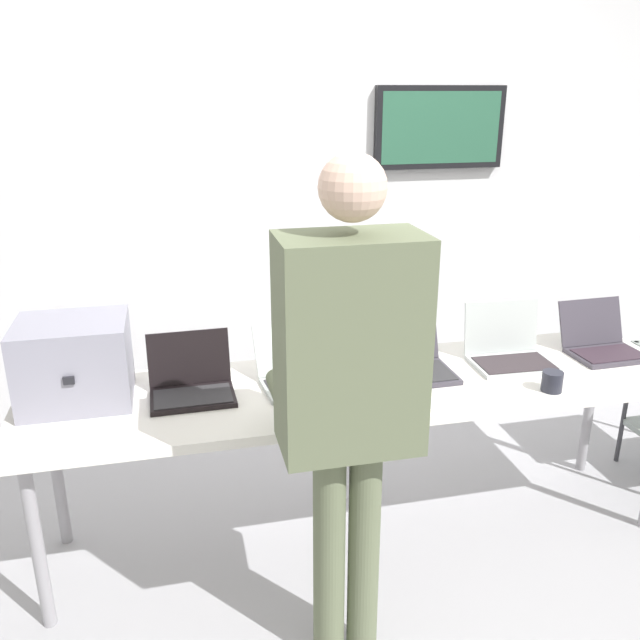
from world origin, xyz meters
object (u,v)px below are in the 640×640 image
(equipment_box, at_px, (75,362))
(laptop_station_1, at_px, (305,370))
(laptop_station_0, at_px, (191,382))
(person, at_px, (349,380))
(workbench, at_px, (364,394))
(laptop_station_4, at_px, (601,342))
(laptop_station_2, at_px, (411,358))
(coffee_mug, at_px, (552,381))
(laptop_station_3, at_px, (508,350))

(equipment_box, height_order, laptop_station_1, equipment_box)
(laptop_station_0, relative_size, person, 0.19)
(workbench, height_order, laptop_station_4, laptop_station_4)
(laptop_station_0, xyz_separation_m, laptop_station_1, (0.47, 0.02, -0.00))
(equipment_box, height_order, laptop_station_2, equipment_box)
(equipment_box, xyz_separation_m, laptop_station_1, (0.91, -0.03, -0.12))
(laptop_station_4, relative_size, coffee_mug, 3.92)
(laptop_station_2, relative_size, person, 0.20)
(laptop_station_0, height_order, coffee_mug, laptop_station_0)
(workbench, height_order, laptop_station_1, laptop_station_1)
(workbench, relative_size, laptop_station_1, 6.95)
(workbench, bearing_deg, equipment_box, 175.10)
(laptop_station_4, height_order, coffee_mug, laptop_station_4)
(laptop_station_1, distance_m, laptop_station_4, 1.42)
(laptop_station_3, distance_m, person, 1.20)
(laptop_station_3, height_order, coffee_mug, laptop_station_3)
(equipment_box, bearing_deg, workbench, -4.90)
(laptop_station_0, bearing_deg, laptop_station_1, 2.31)
(laptop_station_3, bearing_deg, person, -143.91)
(workbench, distance_m, equipment_box, 1.18)
(equipment_box, distance_m, laptop_station_2, 1.40)
(person, bearing_deg, coffee_mug, 20.89)
(laptop_station_4, bearing_deg, laptop_station_0, -179.54)
(equipment_box, xyz_separation_m, coffee_mug, (1.88, -0.35, -0.12))
(person, bearing_deg, workbench, 68.57)
(workbench, bearing_deg, laptop_station_4, 3.15)
(person, bearing_deg, laptop_station_3, 36.09)
(laptop_station_2, height_order, laptop_station_4, laptop_station_2)
(equipment_box, distance_m, laptop_station_1, 0.92)
(equipment_box, bearing_deg, person, -38.37)
(laptop_station_4, distance_m, coffee_mug, 0.55)
(laptop_station_0, height_order, person, person)
(laptop_station_3, bearing_deg, equipment_box, 179.01)
(workbench, height_order, coffee_mug, coffee_mug)
(workbench, distance_m, laptop_station_4, 1.19)
(laptop_station_2, bearing_deg, person, -124.59)
(coffee_mug, bearing_deg, laptop_station_2, 146.59)
(workbench, xyz_separation_m, laptop_station_3, (0.70, 0.07, 0.11))
(laptop_station_1, relative_size, laptop_station_3, 1.12)
(laptop_station_1, bearing_deg, laptop_station_2, 0.79)
(laptop_station_2, bearing_deg, laptop_station_0, -178.45)
(laptop_station_4, xyz_separation_m, coffee_mug, (-0.45, -0.31, -0.01))
(person, height_order, coffee_mug, person)
(equipment_box, bearing_deg, laptop_station_1, -1.89)
(equipment_box, relative_size, laptop_station_4, 1.25)
(laptop_station_4, bearing_deg, laptop_station_3, 179.76)
(person, bearing_deg, laptop_station_1, 89.77)
(laptop_station_0, height_order, laptop_station_4, laptop_station_0)
(laptop_station_1, height_order, laptop_station_4, laptop_station_4)
(laptop_station_0, bearing_deg, laptop_station_3, 0.70)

